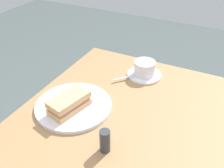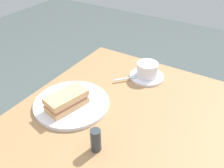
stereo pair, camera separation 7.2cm
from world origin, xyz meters
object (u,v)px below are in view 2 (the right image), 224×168
(dining_table, at_px, (104,163))
(coffee_saucer, at_px, (147,76))
(spoon, at_px, (129,78))
(sandwich_front, at_px, (67,101))
(sandwich_plate, at_px, (72,103))
(salt_shaker, at_px, (96,140))
(coffee_cup, at_px, (147,69))

(dining_table, height_order, coffee_saucer, coffee_saucer)
(spoon, bearing_deg, sandwich_front, 161.09)
(sandwich_plate, xyz_separation_m, sandwich_front, (-0.03, -0.00, 0.04))
(coffee_saucer, xyz_separation_m, salt_shaker, (-0.44, -0.04, 0.03))
(salt_shaker, bearing_deg, coffee_saucer, 5.17)
(dining_table, xyz_separation_m, sandwich_front, (0.06, 0.20, 0.14))
(coffee_saucer, distance_m, salt_shaker, 0.44)
(spoon, bearing_deg, coffee_saucer, -42.35)
(dining_table, bearing_deg, coffee_saucer, 6.32)
(sandwich_front, height_order, coffee_cup, same)
(sandwich_front, distance_m, coffee_cup, 0.38)
(coffee_saucer, height_order, coffee_cup, coffee_cup)
(sandwich_front, xyz_separation_m, spoon, (0.28, -0.10, -0.03))
(coffee_saucer, relative_size, salt_shaker, 1.91)
(sandwich_front, bearing_deg, spoon, -18.91)
(coffee_saucer, bearing_deg, sandwich_plate, 153.68)
(salt_shaker, bearing_deg, sandwich_plate, 57.53)
(sandwich_plate, distance_m, coffee_saucer, 0.35)
(sandwich_front, bearing_deg, coffee_saucer, -23.79)
(spoon, bearing_deg, coffee_cup, -41.77)
(coffee_saucer, bearing_deg, dining_table, -173.68)
(sandwich_plate, relative_size, salt_shaker, 3.60)
(coffee_saucer, bearing_deg, coffee_cup, -9.72)
(sandwich_plate, bearing_deg, sandwich_front, -171.32)
(sandwich_plate, distance_m, coffee_cup, 0.35)
(sandwich_front, height_order, coffee_saucer, sandwich_front)
(sandwich_plate, height_order, coffee_saucer, sandwich_plate)
(sandwich_plate, bearing_deg, coffee_saucer, -26.32)
(dining_table, xyz_separation_m, coffee_cup, (0.41, 0.04, 0.14))
(sandwich_plate, xyz_separation_m, spoon, (0.26, -0.10, 0.01))
(spoon, bearing_deg, dining_table, -164.03)
(dining_table, distance_m, salt_shaker, 0.14)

